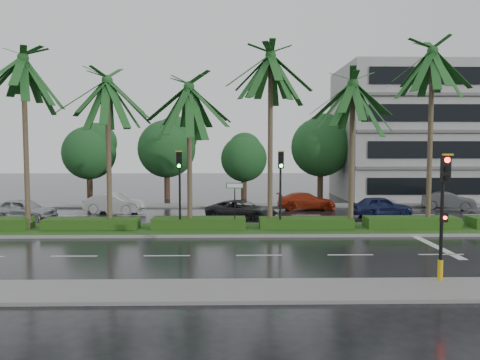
{
  "coord_description": "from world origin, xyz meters",
  "views": [
    {
      "loc": [
        -1.25,
        -25.02,
        4.69
      ],
      "look_at": [
        -0.69,
        1.5,
        2.83
      ],
      "focal_mm": 35.0,
      "sensor_mm": 36.0,
      "label": 1
    }
  ],
  "objects_px": {
    "signal_median_left": "(179,179)",
    "street_sign": "(235,194)",
    "car_white": "(114,203)",
    "car_grey": "(449,201)",
    "car_silver": "(24,210)",
    "car_darkgrey": "(242,210)",
    "car_blue": "(381,206)",
    "signal_near": "(443,212)",
    "car_red": "(306,201)"
  },
  "relations": [
    {
      "from": "car_darkgrey",
      "to": "signal_near",
      "type": "bearing_deg",
      "value": -136.44
    },
    {
      "from": "signal_near",
      "to": "car_blue",
      "type": "relative_size",
      "value": 1.08
    },
    {
      "from": "car_white",
      "to": "car_red",
      "type": "distance_m",
      "value": 14.13
    },
    {
      "from": "signal_median_left",
      "to": "car_silver",
      "type": "height_order",
      "value": "signal_median_left"
    },
    {
      "from": "signal_near",
      "to": "street_sign",
      "type": "distance_m",
      "value": 12.11
    },
    {
      "from": "signal_near",
      "to": "street_sign",
      "type": "height_order",
      "value": "signal_near"
    },
    {
      "from": "car_silver",
      "to": "car_grey",
      "type": "xyz_separation_m",
      "value": [
        29.78,
        5.09,
        -0.08
      ]
    },
    {
      "from": "signal_near",
      "to": "car_blue",
      "type": "height_order",
      "value": "signal_near"
    },
    {
      "from": "car_blue",
      "to": "signal_median_left",
      "type": "bearing_deg",
      "value": 112.25
    },
    {
      "from": "street_sign",
      "to": "car_grey",
      "type": "relative_size",
      "value": 0.67
    },
    {
      "from": "signal_median_left",
      "to": "street_sign",
      "type": "xyz_separation_m",
      "value": [
        3.0,
        0.18,
        -0.87
      ]
    },
    {
      "from": "car_white",
      "to": "car_grey",
      "type": "relative_size",
      "value": 1.1
    },
    {
      "from": "signal_median_left",
      "to": "car_silver",
      "type": "xyz_separation_m",
      "value": [
        -10.44,
        4.54,
        -2.28
      ]
    },
    {
      "from": "signal_median_left",
      "to": "car_blue",
      "type": "xyz_separation_m",
      "value": [
        13.0,
        5.97,
        -2.31
      ]
    },
    {
      "from": "street_sign",
      "to": "car_white",
      "type": "distance_m",
      "value": 11.7
    },
    {
      "from": "signal_near",
      "to": "car_darkgrey",
      "type": "height_order",
      "value": "signal_near"
    },
    {
      "from": "signal_near",
      "to": "car_silver",
      "type": "xyz_separation_m",
      "value": [
        -20.44,
        14.23,
        -1.78
      ]
    },
    {
      "from": "signal_median_left",
      "to": "car_blue",
      "type": "distance_m",
      "value": 14.49
    },
    {
      "from": "signal_median_left",
      "to": "car_silver",
      "type": "bearing_deg",
      "value": 156.47
    },
    {
      "from": "signal_near",
      "to": "car_white",
      "type": "bearing_deg",
      "value": 131.2
    },
    {
      "from": "street_sign",
      "to": "car_grey",
      "type": "bearing_deg",
      "value": 30.05
    },
    {
      "from": "signal_median_left",
      "to": "car_red",
      "type": "height_order",
      "value": "signal_median_left"
    },
    {
      "from": "car_silver",
      "to": "car_blue",
      "type": "xyz_separation_m",
      "value": [
        23.44,
        1.42,
        -0.03
      ]
    },
    {
      "from": "car_silver",
      "to": "car_darkgrey",
      "type": "relative_size",
      "value": 0.92
    },
    {
      "from": "car_white",
      "to": "car_red",
      "type": "xyz_separation_m",
      "value": [
        14.03,
        1.61,
        -0.07
      ]
    },
    {
      "from": "street_sign",
      "to": "car_red",
      "type": "distance_m",
      "value": 11.06
    },
    {
      "from": "car_darkgrey",
      "to": "car_grey",
      "type": "height_order",
      "value": "car_darkgrey"
    },
    {
      "from": "car_red",
      "to": "car_blue",
      "type": "relative_size",
      "value": 1.08
    },
    {
      "from": "signal_near",
      "to": "car_blue",
      "type": "bearing_deg",
      "value": 79.15
    },
    {
      "from": "car_white",
      "to": "car_grey",
      "type": "bearing_deg",
      "value": -73.0
    },
    {
      "from": "signal_near",
      "to": "car_blue",
      "type": "xyz_separation_m",
      "value": [
        3.0,
        15.66,
        -1.81
      ]
    },
    {
      "from": "car_red",
      "to": "car_blue",
      "type": "height_order",
      "value": "car_blue"
    },
    {
      "from": "street_sign",
      "to": "car_grey",
      "type": "height_order",
      "value": "street_sign"
    },
    {
      "from": "car_white",
      "to": "car_blue",
      "type": "relative_size",
      "value": 1.05
    },
    {
      "from": "signal_median_left",
      "to": "car_darkgrey",
      "type": "bearing_deg",
      "value": 52.89
    },
    {
      "from": "signal_median_left",
      "to": "street_sign",
      "type": "height_order",
      "value": "signal_median_left"
    },
    {
      "from": "signal_near",
      "to": "car_silver",
      "type": "bearing_deg",
      "value": 145.14
    },
    {
      "from": "car_silver",
      "to": "car_white",
      "type": "height_order",
      "value": "car_silver"
    },
    {
      "from": "signal_median_left",
      "to": "street_sign",
      "type": "distance_m",
      "value": 3.13
    },
    {
      "from": "car_silver",
      "to": "car_grey",
      "type": "bearing_deg",
      "value": -68.84
    },
    {
      "from": "car_red",
      "to": "car_blue",
      "type": "bearing_deg",
      "value": -129.4
    },
    {
      "from": "car_darkgrey",
      "to": "car_blue",
      "type": "height_order",
      "value": "car_blue"
    },
    {
      "from": "car_white",
      "to": "car_blue",
      "type": "bearing_deg",
      "value": -83.06
    },
    {
      "from": "signal_near",
      "to": "car_grey",
      "type": "bearing_deg",
      "value": 64.19
    },
    {
      "from": "car_red",
      "to": "signal_median_left",
      "type": "bearing_deg",
      "value": 138.62
    },
    {
      "from": "signal_median_left",
      "to": "car_white",
      "type": "xyz_separation_m",
      "value": [
        -5.53,
        8.05,
        -2.3
      ]
    },
    {
      "from": "street_sign",
      "to": "signal_near",
      "type": "bearing_deg",
      "value": -54.66
    },
    {
      "from": "car_darkgrey",
      "to": "car_grey",
      "type": "distance_m",
      "value": 16.62
    },
    {
      "from": "car_darkgrey",
      "to": "car_blue",
      "type": "distance_m",
      "value": 9.59
    },
    {
      "from": "signal_near",
      "to": "car_white",
      "type": "xyz_separation_m",
      "value": [
        -15.53,
        17.74,
        -1.8
      ]
    }
  ]
}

